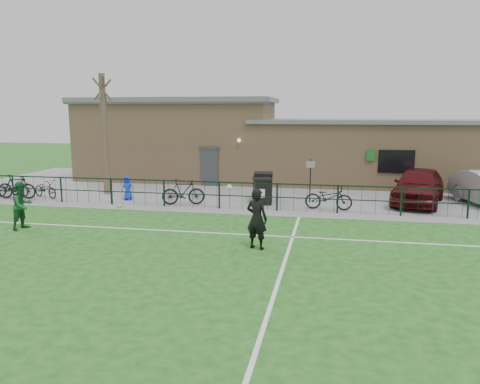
% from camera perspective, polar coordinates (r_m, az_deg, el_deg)
% --- Properties ---
extents(ground, '(90.00, 90.00, 0.00)m').
position_cam_1_polar(ground, '(12.42, -4.51, -9.81)').
color(ground, '#1C5519').
rests_on(ground, ground).
extents(paving_strip, '(34.00, 13.00, 0.02)m').
position_cam_1_polar(paving_strip, '(25.31, 3.71, 0.34)').
color(paving_strip, gray).
rests_on(paving_strip, ground).
extents(pitch_line_touch, '(28.00, 0.10, 0.01)m').
position_cam_1_polar(pitch_line_touch, '(19.77, 1.57, -2.35)').
color(pitch_line_touch, white).
rests_on(pitch_line_touch, ground).
extents(pitch_line_mid, '(28.00, 0.10, 0.01)m').
position_cam_1_polar(pitch_line_mid, '(16.13, -0.69, -5.14)').
color(pitch_line_mid, white).
rests_on(pitch_line_mid, ground).
extents(pitch_line_perp, '(0.10, 16.00, 0.01)m').
position_cam_1_polar(pitch_line_perp, '(12.06, 4.83, -10.40)').
color(pitch_line_perp, white).
rests_on(pitch_line_perp, ground).
extents(perimeter_fence, '(28.00, 0.10, 1.20)m').
position_cam_1_polar(perimeter_fence, '(19.84, 1.67, -0.54)').
color(perimeter_fence, black).
rests_on(perimeter_fence, ground).
extents(bare_tree, '(0.30, 0.30, 6.00)m').
position_cam_1_polar(bare_tree, '(24.50, -16.21, 6.70)').
color(bare_tree, '#4E3E2F').
rests_on(bare_tree, ground).
extents(wheelie_bin_left, '(0.95, 1.02, 1.12)m').
position_cam_1_polar(wheelie_bin_left, '(21.12, 2.72, 0.02)').
color(wheelie_bin_left, black).
rests_on(wheelie_bin_left, paving_strip).
extents(wheelie_bin_right, '(0.93, 1.03, 1.24)m').
position_cam_1_polar(wheelie_bin_right, '(21.91, 2.88, 0.54)').
color(wheelie_bin_right, black).
rests_on(wheelie_bin_right, paving_strip).
extents(sign_post, '(0.08, 0.08, 2.00)m').
position_cam_1_polar(sign_post, '(21.69, 8.55, 1.36)').
color(sign_post, black).
rests_on(sign_post, paving_strip).
extents(car_maroon, '(3.22, 5.19, 1.65)m').
position_cam_1_polar(car_maroon, '(22.64, 20.93, 0.73)').
color(car_maroon, '#4A0D11').
rests_on(car_maroon, paving_strip).
extents(bicycle_a, '(1.80, 0.76, 0.92)m').
position_cam_1_polar(bicycle_a, '(25.44, -26.10, 0.47)').
color(bicycle_a, black).
rests_on(bicycle_a, paving_strip).
extents(bicycle_b, '(1.97, 0.69, 1.16)m').
position_cam_1_polar(bicycle_b, '(24.84, -25.58, 0.59)').
color(bicycle_b, black).
rests_on(bicycle_b, paving_strip).
extents(bicycle_c, '(1.76, 1.19, 0.88)m').
position_cam_1_polar(bicycle_c, '(24.57, -22.63, 0.37)').
color(bicycle_c, black).
rests_on(bicycle_c, paving_strip).
extents(bicycle_d, '(1.99, 1.03, 1.15)m').
position_cam_1_polar(bicycle_d, '(21.10, -6.93, -0.00)').
color(bicycle_d, black).
rests_on(bicycle_d, paving_strip).
extents(bicycle_e, '(2.04, 0.83, 1.05)m').
position_cam_1_polar(bicycle_e, '(20.27, 10.74, -0.66)').
color(bicycle_e, black).
rests_on(bicycle_e, paving_strip).
extents(spectator_child, '(0.59, 0.41, 1.16)m').
position_cam_1_polar(spectator_child, '(22.69, -13.55, 0.49)').
color(spectator_child, blue).
rests_on(spectator_child, paving_strip).
extents(goalkeeper_kick, '(1.98, 3.24, 1.88)m').
position_cam_1_polar(goalkeeper_kick, '(14.31, 1.98, -3.19)').
color(goalkeeper_kick, black).
rests_on(goalkeeper_kick, ground).
extents(outfield_player, '(0.81, 0.95, 1.70)m').
position_cam_1_polar(outfield_player, '(18.40, -25.00, -1.49)').
color(outfield_player, '#18562B').
rests_on(outfield_player, ground).
extents(ball_ground, '(0.20, 0.20, 0.20)m').
position_cam_1_polar(ball_ground, '(21.01, -14.48, -1.66)').
color(ball_ground, silver).
rests_on(ball_ground, ground).
extents(clubhouse, '(24.25, 5.40, 4.96)m').
position_cam_1_polar(clubhouse, '(28.12, 2.77, 5.84)').
color(clubhouse, tan).
rests_on(clubhouse, ground).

